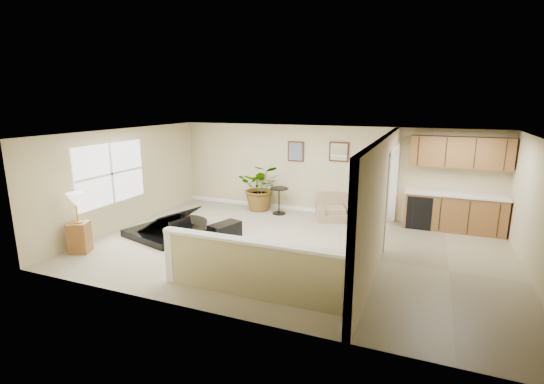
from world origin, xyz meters
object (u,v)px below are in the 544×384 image
at_px(piano, 166,209).
at_px(palm_plant, 261,187).
at_px(loveseat, 346,207).
at_px(accent_table, 279,197).
at_px(lamp_stand, 78,227).
at_px(piano_bench, 225,234).
at_px(small_plant, 364,219).

xyz_separation_m(piano, palm_plant, (1.26, 2.84, 0.05)).
bearing_deg(piano, loveseat, 53.17).
xyz_separation_m(accent_table, lamp_stand, (-2.90, -4.32, 0.06)).
xyz_separation_m(piano_bench, small_plant, (2.70, 2.40, -0.02)).
xyz_separation_m(piano, accent_table, (1.91, 2.64, -0.14)).
bearing_deg(palm_plant, piano_bench, -82.22).
bearing_deg(lamp_stand, accent_table, 56.16).
relative_size(piano_bench, lamp_stand, 0.57).
xyz_separation_m(small_plant, lamp_stand, (-5.35, -3.97, 0.33)).
distance_m(piano_bench, accent_table, 2.77).
relative_size(accent_table, lamp_stand, 0.59).
xyz_separation_m(piano, piano_bench, (1.66, -0.11, -0.38)).
bearing_deg(small_plant, piano_bench, -138.36).
relative_size(loveseat, accent_table, 2.42).
relative_size(piano, loveseat, 1.17).
relative_size(piano_bench, loveseat, 0.40).
distance_m(piano_bench, loveseat, 3.66).
xyz_separation_m(piano_bench, lamp_stand, (-2.65, -1.57, 0.30)).
distance_m(piano_bench, lamp_stand, 3.10).
distance_m(palm_plant, lamp_stand, 5.06).
height_order(piano, lamp_stand, piano).
height_order(piano_bench, small_plant, small_plant).
bearing_deg(small_plant, piano, -152.30).
bearing_deg(lamp_stand, piano, 59.56).
bearing_deg(accent_table, small_plant, -8.09).
height_order(piano_bench, loveseat, loveseat).
distance_m(piano_bench, palm_plant, 3.01).
relative_size(piano, lamp_stand, 1.66).
relative_size(piano_bench, palm_plant, 0.50).
distance_m(palm_plant, small_plant, 3.18).
bearing_deg(lamp_stand, loveseat, 43.83).
height_order(loveseat, palm_plant, palm_plant).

